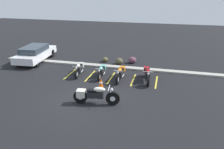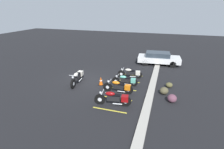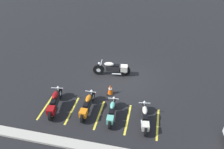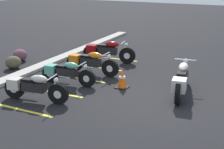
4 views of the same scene
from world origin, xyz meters
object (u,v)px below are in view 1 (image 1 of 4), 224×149
at_px(parked_bike_2, 120,73).
at_px(parked_bike_1, 102,71).
at_px(car_white, 35,53).
at_px(landscape_rock_1, 119,61).
at_px(parked_bike_0, 79,68).
at_px(parked_bike_3, 147,74).
at_px(landscape_rock_2, 132,60).
at_px(motorcycle_cream_featured, 94,95).
at_px(traffic_cone, 101,83).
at_px(landscape_rock_0, 105,60).

bearing_deg(parked_bike_2, parked_bike_1, -96.61).
height_order(parked_bike_1, parked_bike_2, parked_bike_2).
bearing_deg(car_white, landscape_rock_1, -87.31).
height_order(parked_bike_1, landscape_rock_1, parked_bike_1).
distance_m(parked_bike_0, parked_bike_2, 3.00).
distance_m(parked_bike_1, parked_bike_3, 3.07).
relative_size(car_white, landscape_rock_1, 7.18).
bearing_deg(landscape_rock_2, motorcycle_cream_featured, -96.77).
distance_m(parked_bike_1, parked_bike_2, 1.35).
bearing_deg(parked_bike_1, traffic_cone, 10.68).
bearing_deg(landscape_rock_2, parked_bike_0, -133.77).
height_order(parked_bike_0, parked_bike_2, parked_bike_2).
bearing_deg(traffic_cone, landscape_rock_2, 78.63).
xyz_separation_m(parked_bike_0, parked_bike_3, (4.72, -0.03, 0.04)).
height_order(landscape_rock_1, traffic_cone, traffic_cone).
distance_m(motorcycle_cream_featured, landscape_rock_1, 6.66).
xyz_separation_m(landscape_rock_1, landscape_rock_2, (0.97, 0.53, 0.01)).
relative_size(motorcycle_cream_featured, parked_bike_3, 1.06).
bearing_deg(landscape_rock_0, motorcycle_cream_featured, -78.86).
distance_m(motorcycle_cream_featured, parked_bike_3, 4.47).
xyz_separation_m(parked_bike_3, traffic_cone, (-2.57, -1.90, -0.16)).
bearing_deg(traffic_cone, parked_bike_2, 64.10).
distance_m(landscape_rock_1, landscape_rock_2, 1.11).
bearing_deg(motorcycle_cream_featured, parked_bike_2, 72.58).
distance_m(car_white, landscape_rock_0, 5.80).
bearing_deg(landscape_rock_1, parked_bike_2, -76.06).
height_order(motorcycle_cream_featured, parked_bike_1, motorcycle_cream_featured).
bearing_deg(landscape_rock_1, parked_bike_1, -101.59).
bearing_deg(landscape_rock_2, car_white, -169.88).
xyz_separation_m(parked_bike_2, parked_bike_3, (1.73, 0.17, 0.02)).
xyz_separation_m(parked_bike_0, landscape_rock_0, (0.99, 3.16, -0.25)).
height_order(car_white, landscape_rock_1, car_white).
relative_size(landscape_rock_1, traffic_cone, 0.91).
distance_m(parked_bike_1, landscape_rock_2, 3.74).
bearing_deg(car_white, parked_bike_1, -112.04).
distance_m(motorcycle_cream_featured, landscape_rock_2, 7.24).
height_order(parked_bike_0, parked_bike_3, parked_bike_3).
bearing_deg(parked_bike_3, parked_bike_1, -98.76).
relative_size(motorcycle_cream_featured, landscape_rock_0, 4.85).
relative_size(parked_bike_0, parked_bike_3, 0.91).
bearing_deg(parked_bike_3, parked_bike_0, -99.38).
relative_size(parked_bike_0, landscape_rock_0, 4.15).
bearing_deg(parked_bike_1, landscape_rock_2, 151.10).
distance_m(landscape_rock_0, landscape_rock_2, 2.24).
bearing_deg(parked_bike_1, car_white, -111.70).
height_order(motorcycle_cream_featured, landscape_rock_0, motorcycle_cream_featured).
relative_size(landscape_rock_0, landscape_rock_2, 0.79).
distance_m(motorcycle_cream_featured, parked_bike_0, 4.50).
bearing_deg(traffic_cone, car_white, 150.37).
distance_m(car_white, landscape_rock_2, 8.01).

